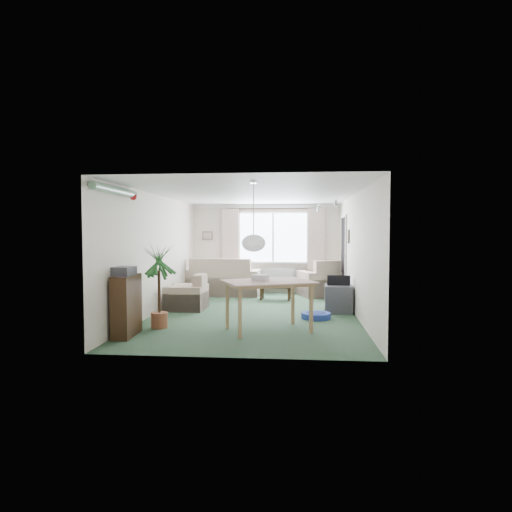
# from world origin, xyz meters

# --- Properties ---
(ground) EXTENTS (6.50, 6.50, 0.00)m
(ground) POSITION_xyz_m (0.00, 0.00, 0.00)
(ground) COLOR #2A472F
(window) EXTENTS (1.80, 0.03, 1.30)m
(window) POSITION_xyz_m (0.20, 3.23, 1.50)
(window) COLOR white
(curtain_rod) EXTENTS (2.60, 0.03, 0.03)m
(curtain_rod) POSITION_xyz_m (0.20, 3.15, 2.27)
(curtain_rod) COLOR black
(curtain_left) EXTENTS (0.45, 0.08, 2.00)m
(curtain_left) POSITION_xyz_m (-0.95, 3.13, 1.27)
(curtain_left) COLOR beige
(curtain_right) EXTENTS (0.45, 0.08, 2.00)m
(curtain_right) POSITION_xyz_m (1.35, 3.13, 1.27)
(curtain_right) COLOR beige
(radiator) EXTENTS (1.20, 0.10, 0.55)m
(radiator) POSITION_xyz_m (0.20, 3.19, 0.40)
(radiator) COLOR white
(doorway) EXTENTS (0.03, 0.95, 2.00)m
(doorway) POSITION_xyz_m (1.99, 2.20, 1.00)
(doorway) COLOR black
(pendant_lamp) EXTENTS (0.36, 0.36, 0.36)m
(pendant_lamp) POSITION_xyz_m (0.20, -2.30, 1.48)
(pendant_lamp) COLOR white
(tinsel_garland) EXTENTS (1.60, 1.60, 0.12)m
(tinsel_garland) POSITION_xyz_m (-1.92, -2.30, 2.28)
(tinsel_garland) COLOR #196626
(bauble_cluster_a) EXTENTS (0.20, 0.20, 0.20)m
(bauble_cluster_a) POSITION_xyz_m (1.30, 0.90, 2.22)
(bauble_cluster_a) COLOR silver
(bauble_cluster_b) EXTENTS (0.20, 0.20, 0.20)m
(bauble_cluster_b) POSITION_xyz_m (1.60, -0.30, 2.22)
(bauble_cluster_b) COLOR silver
(wall_picture_back) EXTENTS (0.28, 0.03, 0.22)m
(wall_picture_back) POSITION_xyz_m (-1.60, 3.23, 1.55)
(wall_picture_back) COLOR brown
(wall_picture_right) EXTENTS (0.03, 0.24, 0.30)m
(wall_picture_right) POSITION_xyz_m (1.98, 1.20, 1.55)
(wall_picture_right) COLOR brown
(sofa) EXTENTS (1.97, 1.09, 0.97)m
(sofa) POSITION_xyz_m (-1.09, 2.75, 0.48)
(sofa) COLOR tan
(sofa) RESTS_ON ground
(armchair_corner) EXTENTS (1.30, 1.26, 0.93)m
(armchair_corner) POSITION_xyz_m (1.48, 2.73, 0.47)
(armchair_corner) COLOR #C6B896
(armchair_corner) RESTS_ON ground
(armchair_left) EXTENTS (0.81, 0.86, 0.75)m
(armchair_left) POSITION_xyz_m (-1.50, 0.40, 0.38)
(armchair_left) COLOR tan
(armchair_left) RESTS_ON ground
(coffee_table) EXTENTS (0.79, 0.47, 0.35)m
(coffee_table) POSITION_xyz_m (0.33, 1.96, 0.17)
(coffee_table) COLOR black
(coffee_table) RESTS_ON ground
(photo_frame) EXTENTS (0.12, 0.03, 0.16)m
(photo_frame) POSITION_xyz_m (0.39, 1.91, 0.43)
(photo_frame) COLOR #4C2D27
(photo_frame) RESTS_ON coffee_table
(bookshelf) EXTENTS (0.30, 0.80, 0.97)m
(bookshelf) POSITION_xyz_m (-1.84, -2.13, 0.48)
(bookshelf) COLOR black
(bookshelf) RESTS_ON ground
(hifi_box) EXTENTS (0.31, 0.38, 0.14)m
(hifi_box) POSITION_xyz_m (-1.85, -2.20, 1.04)
(hifi_box) COLOR #393A3F
(hifi_box) RESTS_ON bookshelf
(houseplant) EXTENTS (0.62, 0.62, 1.44)m
(houseplant) POSITION_xyz_m (-1.51, -1.50, 0.72)
(houseplant) COLOR #226525
(houseplant) RESTS_ON ground
(dining_table) EXTENTS (1.54, 1.32, 0.82)m
(dining_table) POSITION_xyz_m (0.38, -1.57, 0.41)
(dining_table) COLOR #9A6F54
(dining_table) RESTS_ON ground
(gift_box) EXTENTS (0.29, 0.25, 0.12)m
(gift_box) POSITION_xyz_m (0.24, -1.56, 0.88)
(gift_box) COLOR silver
(gift_box) RESTS_ON dining_table
(tv_cube) EXTENTS (0.58, 0.63, 0.55)m
(tv_cube) POSITION_xyz_m (1.70, 0.33, 0.28)
(tv_cube) COLOR #38393D
(tv_cube) RESTS_ON ground
(pet_bed) EXTENTS (0.73, 0.73, 0.11)m
(pet_bed) POSITION_xyz_m (1.21, -0.41, 0.06)
(pet_bed) COLOR #203497
(pet_bed) RESTS_ON ground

